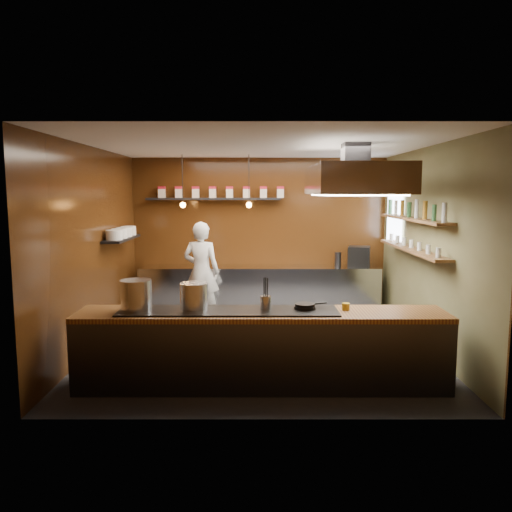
{
  "coord_description": "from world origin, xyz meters",
  "views": [
    {
      "loc": [
        -0.07,
        -7.39,
        2.32
      ],
      "look_at": [
        -0.07,
        0.4,
        1.33
      ],
      "focal_mm": 35.0,
      "sensor_mm": 36.0,
      "label": 1
    }
  ],
  "objects_px": {
    "stockpot_small": "(194,296)",
    "espresso_machine": "(359,257)",
    "stockpot_large": "(136,295)",
    "chef": "(201,272)",
    "extractor_hood": "(355,179)"
  },
  "relations": [
    {
      "from": "stockpot_small",
      "to": "espresso_machine",
      "type": "height_order",
      "value": "espresso_machine"
    },
    {
      "from": "stockpot_large",
      "to": "chef",
      "type": "relative_size",
      "value": 0.2
    },
    {
      "from": "stockpot_large",
      "to": "espresso_machine",
      "type": "distance_m",
      "value": 5.0
    },
    {
      "from": "stockpot_large",
      "to": "stockpot_small",
      "type": "relative_size",
      "value": 1.1
    },
    {
      "from": "stockpot_large",
      "to": "stockpot_small",
      "type": "height_order",
      "value": "stockpot_large"
    },
    {
      "from": "chef",
      "to": "espresso_machine",
      "type": "bearing_deg",
      "value": -158.27
    },
    {
      "from": "espresso_machine",
      "to": "chef",
      "type": "distance_m",
      "value": 3.03
    },
    {
      "from": "stockpot_large",
      "to": "espresso_machine",
      "type": "relative_size",
      "value": 0.92
    },
    {
      "from": "extractor_hood",
      "to": "stockpot_large",
      "type": "xyz_separation_m",
      "value": [
        -2.8,
        -1.17,
        -1.39
      ]
    },
    {
      "from": "stockpot_large",
      "to": "espresso_machine",
      "type": "xyz_separation_m",
      "value": [
        3.41,
        3.67,
        -0.02
      ]
    },
    {
      "from": "stockpot_large",
      "to": "chef",
      "type": "xyz_separation_m",
      "value": [
        0.44,
        3.08,
        -0.21
      ]
    },
    {
      "from": "stockpot_large",
      "to": "espresso_machine",
      "type": "bearing_deg",
      "value": 47.13
    },
    {
      "from": "extractor_hood",
      "to": "stockpot_large",
      "type": "relative_size",
      "value": 5.48
    },
    {
      "from": "stockpot_large",
      "to": "chef",
      "type": "bearing_deg",
      "value": 81.92
    },
    {
      "from": "espresso_machine",
      "to": "stockpot_large",
      "type": "bearing_deg",
      "value": -117.29
    }
  ]
}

